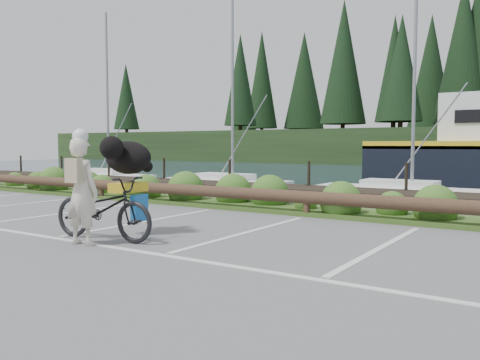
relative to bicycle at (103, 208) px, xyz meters
The scene contains 6 objects.
ground 1.82m from the bicycle, ahead, with size 72.00×72.00×0.00m, color #5B5A5D.
vegetation_strip 5.62m from the bicycle, 71.96° to the left, with size 34.00×1.60×0.10m, color #3D5B21.
log_rail 4.96m from the bicycle, 69.44° to the left, with size 32.00×0.30×0.60m, color #443021, non-canonical shape.
bicycle is the anchor object (origin of this frame).
cyclist 0.60m from the bicycle, 84.38° to the right, with size 0.66×0.43×1.80m, color beige.
dog 1.11m from the bicycle, 95.62° to the left, with size 1.07×0.52×0.62m, color black.
Camera 1 is at (5.15, -6.12, 1.68)m, focal length 38.00 mm.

